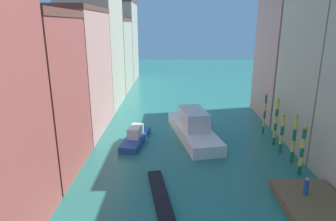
{
  "coord_description": "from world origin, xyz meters",
  "views": [
    {
      "loc": [
        -2.32,
        -12.14,
        12.87
      ],
      "look_at": [
        -2.62,
        26.68,
        1.5
      ],
      "focal_mm": 31.44,
      "sensor_mm": 36.0,
      "label": 1
    }
  ],
  "objects_px": {
    "person_on_dock": "(306,187)",
    "mooring_pole_3": "(276,121)",
    "waterfront_dock": "(317,209)",
    "mooring_pole_0": "(302,150)",
    "gondola_black": "(161,199)",
    "mooring_pole_1": "(294,138)",
    "mooring_pole_4": "(265,114)",
    "vaporetto_white": "(193,127)",
    "motorboat_0": "(136,137)",
    "mooring_pole_2": "(282,133)"
  },
  "relations": [
    {
      "from": "vaporetto_white",
      "to": "motorboat_0",
      "type": "distance_m",
      "value": 6.9
    },
    {
      "from": "gondola_black",
      "to": "vaporetto_white",
      "type": "bearing_deg",
      "value": 75.75
    },
    {
      "from": "mooring_pole_2",
      "to": "motorboat_0",
      "type": "bearing_deg",
      "value": 170.35
    },
    {
      "from": "mooring_pole_0",
      "to": "mooring_pole_4",
      "type": "relative_size",
      "value": 0.91
    },
    {
      "from": "waterfront_dock",
      "to": "mooring_pole_4",
      "type": "xyz_separation_m",
      "value": [
        0.96,
        15.83,
        2.25
      ]
    },
    {
      "from": "motorboat_0",
      "to": "mooring_pole_2",
      "type": "bearing_deg",
      "value": -9.65
    },
    {
      "from": "person_on_dock",
      "to": "mooring_pole_4",
      "type": "distance_m",
      "value": 14.53
    },
    {
      "from": "mooring_pole_1",
      "to": "mooring_pole_2",
      "type": "relative_size",
      "value": 1.16
    },
    {
      "from": "mooring_pole_4",
      "to": "gondola_black",
      "type": "bearing_deg",
      "value": -129.96
    },
    {
      "from": "mooring_pole_0",
      "to": "mooring_pole_4",
      "type": "xyz_separation_m",
      "value": [
        -0.15,
        10.15,
        0.22
      ]
    },
    {
      "from": "mooring_pole_4",
      "to": "waterfront_dock",
      "type": "bearing_deg",
      "value": -93.48
    },
    {
      "from": "mooring_pole_4",
      "to": "gondola_black",
      "type": "relative_size",
      "value": 0.61
    },
    {
      "from": "mooring_pole_1",
      "to": "mooring_pole_4",
      "type": "bearing_deg",
      "value": 93.11
    },
    {
      "from": "waterfront_dock",
      "to": "person_on_dock",
      "type": "height_order",
      "value": "person_on_dock"
    },
    {
      "from": "vaporetto_white",
      "to": "gondola_black",
      "type": "height_order",
      "value": "vaporetto_white"
    },
    {
      "from": "waterfront_dock",
      "to": "mooring_pole_3",
      "type": "distance_m",
      "value": 12.87
    },
    {
      "from": "mooring_pole_0",
      "to": "motorboat_0",
      "type": "relative_size",
      "value": 0.66
    },
    {
      "from": "waterfront_dock",
      "to": "mooring_pole_0",
      "type": "height_order",
      "value": "mooring_pole_0"
    },
    {
      "from": "waterfront_dock",
      "to": "mooring_pole_0",
      "type": "xyz_separation_m",
      "value": [
        1.11,
        5.68,
        2.03
      ]
    },
    {
      "from": "gondola_black",
      "to": "motorboat_0",
      "type": "distance_m",
      "value": 12.08
    },
    {
      "from": "mooring_pole_3",
      "to": "motorboat_0",
      "type": "distance_m",
      "value": 15.66
    },
    {
      "from": "mooring_pole_3",
      "to": "mooring_pole_4",
      "type": "bearing_deg",
      "value": 93.97
    },
    {
      "from": "waterfront_dock",
      "to": "vaporetto_white",
      "type": "xyz_separation_m",
      "value": [
        -7.68,
        14.82,
        0.84
      ]
    },
    {
      "from": "mooring_pole_0",
      "to": "mooring_pole_3",
      "type": "distance_m",
      "value": 6.93
    },
    {
      "from": "gondola_black",
      "to": "motorboat_0",
      "type": "height_order",
      "value": "motorboat_0"
    },
    {
      "from": "mooring_pole_0",
      "to": "gondola_black",
      "type": "xyz_separation_m",
      "value": [
        -12.18,
        -4.2,
        -2.19
      ]
    },
    {
      "from": "mooring_pole_1",
      "to": "mooring_pole_3",
      "type": "relative_size",
      "value": 0.93
    },
    {
      "from": "mooring_pole_1",
      "to": "mooring_pole_3",
      "type": "distance_m",
      "value": 4.48
    },
    {
      "from": "mooring_pole_0",
      "to": "gondola_black",
      "type": "bearing_deg",
      "value": -160.97
    },
    {
      "from": "mooring_pole_4",
      "to": "gondola_black",
      "type": "distance_m",
      "value": 18.89
    },
    {
      "from": "mooring_pole_3",
      "to": "gondola_black",
      "type": "distance_m",
      "value": 16.74
    },
    {
      "from": "person_on_dock",
      "to": "vaporetto_white",
      "type": "bearing_deg",
      "value": 118.91
    },
    {
      "from": "person_on_dock",
      "to": "mooring_pole_3",
      "type": "height_order",
      "value": "mooring_pole_3"
    },
    {
      "from": "waterfront_dock",
      "to": "vaporetto_white",
      "type": "bearing_deg",
      "value": 117.38
    },
    {
      "from": "waterfront_dock",
      "to": "mooring_pole_4",
      "type": "relative_size",
      "value": 1.45
    },
    {
      "from": "mooring_pole_1",
      "to": "gondola_black",
      "type": "height_order",
      "value": "mooring_pole_1"
    },
    {
      "from": "waterfront_dock",
      "to": "motorboat_0",
      "type": "xyz_separation_m",
      "value": [
        -14.33,
        13.1,
        0.28
      ]
    },
    {
      "from": "mooring_pole_2",
      "to": "vaporetto_white",
      "type": "distance_m",
      "value": 9.87
    },
    {
      "from": "vaporetto_white",
      "to": "person_on_dock",
      "type": "bearing_deg",
      "value": -61.09
    },
    {
      "from": "mooring_pole_0",
      "to": "vaporetto_white",
      "type": "relative_size",
      "value": 0.36
    },
    {
      "from": "vaporetto_white",
      "to": "mooring_pole_1",
      "type": "bearing_deg",
      "value": -36.46
    },
    {
      "from": "person_on_dock",
      "to": "mooring_pole_1",
      "type": "xyz_separation_m",
      "value": [
        1.66,
        6.71,
        1.19
      ]
    },
    {
      "from": "mooring_pole_3",
      "to": "mooring_pole_0",
      "type": "bearing_deg",
      "value": -90.6
    },
    {
      "from": "mooring_pole_1",
      "to": "waterfront_dock",
      "type": "bearing_deg",
      "value": -99.64
    },
    {
      "from": "mooring_pole_1",
      "to": "vaporetto_white",
      "type": "distance_m",
      "value": 11.34
    },
    {
      "from": "mooring_pole_0",
      "to": "gondola_black",
      "type": "height_order",
      "value": "mooring_pole_0"
    },
    {
      "from": "mooring_pole_2",
      "to": "waterfront_dock",
      "type": "bearing_deg",
      "value": -96.13
    },
    {
      "from": "vaporetto_white",
      "to": "gondola_black",
      "type": "distance_m",
      "value": 13.81
    },
    {
      "from": "mooring_pole_3",
      "to": "mooring_pole_4",
      "type": "distance_m",
      "value": 3.25
    },
    {
      "from": "waterfront_dock",
      "to": "person_on_dock",
      "type": "relative_size",
      "value": 5.36
    }
  ]
}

